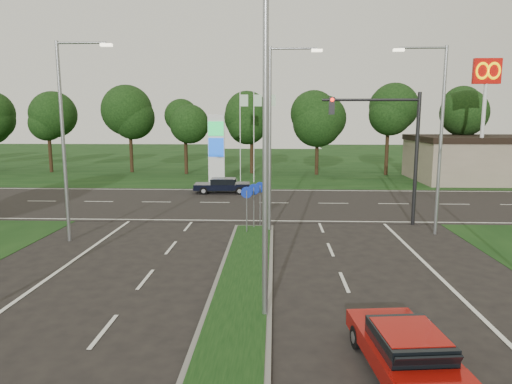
{
  "coord_description": "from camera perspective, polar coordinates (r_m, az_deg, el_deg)",
  "views": [
    {
      "loc": [
        1.05,
        -6.28,
        5.64
      ],
      "look_at": [
        0.17,
        15.04,
        2.2
      ],
      "focal_mm": 32.0,
      "sensor_mm": 36.0,
      "label": 1
    }
  ],
  "objects": [
    {
      "name": "verge_far",
      "position": [
        61.55,
        1.38,
        3.9
      ],
      "size": [
        160.0,
        50.0,
        0.02
      ],
      "primitive_type": "cube",
      "color": "black",
      "rests_on": "ground"
    },
    {
      "name": "cross_road",
      "position": [
        30.82,
        0.37,
        -1.39
      ],
      "size": [
        160.0,
        12.0,
        0.02
      ],
      "primitive_type": "cube",
      "color": "black",
      "rests_on": "ground"
    },
    {
      "name": "median_kerb",
      "position": [
        11.74,
        -3.25,
        -19.22
      ],
      "size": [
        2.0,
        26.0,
        0.12
      ],
      "primitive_type": "cube",
      "color": "slate",
      "rests_on": "ground"
    },
    {
      "name": "commercial_building",
      "position": [
        47.33,
        28.69,
        3.62
      ],
      "size": [
        16.0,
        9.0,
        4.0
      ],
      "primitive_type": "cube",
      "color": "gray",
      "rests_on": "ground"
    },
    {
      "name": "streetlight_median_near",
      "position": [
        12.29,
        2.13,
        6.53
      ],
      "size": [
        2.53,
        0.22,
        9.0
      ],
      "color": "gray",
      "rests_on": "ground"
    },
    {
      "name": "streetlight_median_far",
      "position": [
        22.29,
        2.25,
        7.71
      ],
      "size": [
        2.53,
        0.22,
        9.0
      ],
      "color": "gray",
      "rests_on": "ground"
    },
    {
      "name": "streetlight_left_far",
      "position": [
        22.34,
        -22.57,
        7.02
      ],
      "size": [
        2.53,
        0.22,
        9.0
      ],
      "color": "gray",
      "rests_on": "ground"
    },
    {
      "name": "streetlight_right_far",
      "position": [
        23.6,
        21.71,
        7.15
      ],
      "size": [
        2.53,
        0.22,
        9.0
      ],
      "rotation": [
        0.0,
        0.0,
        3.14
      ],
      "color": "gray",
      "rests_on": "ground"
    },
    {
      "name": "traffic_signal",
      "position": [
        25.06,
        16.65,
        6.52
      ],
      "size": [
        5.1,
        0.42,
        7.0
      ],
      "color": "black",
      "rests_on": "ground"
    },
    {
      "name": "median_signs",
      "position": [
        23.04,
        -0.29,
        -0.65
      ],
      "size": [
        1.16,
        1.76,
        2.38
      ],
      "color": "gray",
      "rests_on": "ground"
    },
    {
      "name": "gas_pylon",
      "position": [
        39.7,
        -4.67,
        5.6
      ],
      "size": [
        5.8,
        1.26,
        8.0
      ],
      "color": "silver",
      "rests_on": "ground"
    },
    {
      "name": "mcdonalds_sign",
      "position": [
        41.9,
        26.78,
        11.41
      ],
      "size": [
        2.2,
        0.47,
        10.4
      ],
      "color": "silver",
      "rests_on": "ground"
    },
    {
      "name": "treeline_far",
      "position": [
        46.24,
        1.2,
        10.63
      ],
      "size": [
        6.0,
        6.0,
        9.9
      ],
      "color": "black",
      "rests_on": "ground"
    },
    {
      "name": "red_sedan",
      "position": [
        11.09,
        18.39,
        -18.38
      ],
      "size": [
        2.07,
        4.19,
        1.11
      ],
      "rotation": [
        0.0,
        0.0,
        0.11
      ],
      "color": "#990D08",
      "rests_on": "ground"
    },
    {
      "name": "navy_sedan",
      "position": [
        34.87,
        -4.2,
        0.86
      ],
      "size": [
        4.26,
        1.88,
        1.15
      ],
      "rotation": [
        0.0,
        0.0,
        1.61
      ],
      "color": "black",
      "rests_on": "ground"
    }
  ]
}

